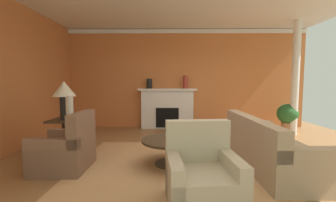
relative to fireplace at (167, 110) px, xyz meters
The scene contains 18 objects.
ground_plane 2.89m from the fireplace, 80.79° to the right, with size 9.12×9.12×0.00m, color olive.
wall_fireplace 1.08m from the fireplace, 24.92° to the left, with size 7.62×0.12×3.08m, color #CC723D.
wall_window 4.10m from the fireplace, 141.35° to the right, with size 0.12×6.49×3.08m, color #CC723D.
crown_moulding 2.46m from the fireplace, 16.06° to the left, with size 7.62×0.08×0.12m, color white.
area_rug 3.12m from the fireplace, 88.14° to the right, with size 3.20×2.76×0.01m, color tan.
fireplace is the anchor object (origin of this frame).
sofa 3.63m from the fireplace, 61.46° to the right, with size 0.95×2.12×0.85m.
armchair_near_window 3.68m from the fireplace, 115.98° to the right, with size 0.80×0.80×0.95m.
armchair_facing_fireplace 4.36m from the fireplace, 83.92° to the right, with size 0.87×0.87×0.95m.
coffee_table 3.08m from the fireplace, 88.14° to the right, with size 1.00×1.00×0.45m.
side_table 3.20m from the fireplace, 128.66° to the right, with size 0.56×0.56×0.70m.
table_lamp 3.25m from the fireplace, 128.66° to the right, with size 0.44×0.44×0.75m.
vase_on_side_table 3.21m from the fireplace, 125.22° to the right, with size 0.14×0.14×0.47m, color beige.
vase_mantel_left 0.98m from the fireplace, behind, with size 0.16×0.16×0.30m, color black.
vase_mantel_right 1.02m from the fireplace, ahead, with size 0.14×0.14×0.40m, color #9E3328.
book_red_cover 3.14m from the fireplace, 87.49° to the right, with size 0.24×0.19×0.04m, color tan.
potted_plant 3.44m from the fireplace, 10.84° to the right, with size 0.56×0.56×0.83m.
column_white 3.69m from the fireplace, 12.62° to the right, with size 0.20×0.20×3.08m, color white.
Camera 1 is at (-0.36, -3.98, 1.42)m, focal length 23.47 mm.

